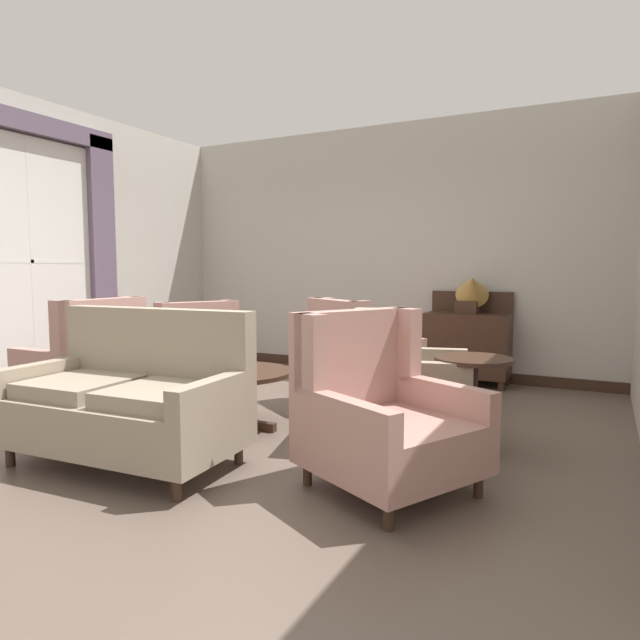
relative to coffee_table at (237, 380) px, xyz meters
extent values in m
plane|color=brown|center=(0.16, -0.26, -0.39)|extent=(8.80, 8.80, 0.00)
cube|color=#BCB7AD|center=(0.16, 2.88, 1.14)|extent=(5.82, 0.08, 3.06)
cube|color=#BCB7AD|center=(-2.67, 0.68, 1.14)|extent=(0.08, 4.40, 3.06)
cube|color=#382319|center=(0.16, 2.83, -0.33)|extent=(5.66, 0.03, 0.12)
cube|color=silver|center=(-2.61, 0.06, 0.99)|extent=(0.03, 1.39, 2.45)
cube|color=white|center=(-2.59, 0.06, 0.99)|extent=(0.02, 1.47, 2.53)
cube|color=white|center=(-2.59, 0.06, 0.99)|extent=(0.02, 0.04, 2.45)
cube|color=white|center=(-2.59, 0.06, 0.99)|extent=(0.02, 1.39, 0.04)
cube|color=#605166|center=(-2.55, 0.93, 1.04)|extent=(0.10, 0.32, 2.75)
cube|color=#605166|center=(-2.55, 0.06, 2.37)|extent=(0.10, 2.07, 0.20)
cylinder|color=#382319|center=(0.00, 0.00, 0.06)|extent=(0.91, 0.91, 0.04)
cylinder|color=#382319|center=(0.00, 0.00, -0.15)|extent=(0.10, 0.10, 0.39)
cube|color=#382319|center=(0.22, 0.00, -0.36)|extent=(0.28, 0.06, 0.07)
cube|color=#382319|center=(-0.11, 0.19, -0.36)|extent=(0.19, 0.27, 0.07)
cube|color=#382319|center=(-0.08, -0.20, -0.36)|extent=(0.16, 0.28, 0.07)
cylinder|color=beige|center=(0.00, -0.05, 0.09)|extent=(0.10, 0.10, 0.02)
ellipsoid|color=beige|center=(0.00, -0.05, 0.20)|extent=(0.18, 0.18, 0.19)
cylinder|color=beige|center=(0.00, -0.05, 0.35)|extent=(0.08, 0.08, 0.12)
torus|color=beige|center=(0.00, -0.05, 0.41)|extent=(0.14, 0.14, 0.02)
cube|color=gray|center=(-0.14, -1.08, -0.09)|extent=(1.60, 0.90, 0.32)
cube|color=gray|center=(-0.16, -0.74, 0.35)|extent=(1.56, 0.23, 0.57)
cube|color=gray|center=(-0.48, -1.14, 0.12)|extent=(0.66, 0.65, 0.10)
cube|color=gray|center=(0.20, -1.10, 0.12)|extent=(0.66, 0.65, 0.10)
cube|color=gray|center=(-0.86, -1.17, 0.16)|extent=(0.15, 0.72, 0.18)
cube|color=gray|center=(0.59, -1.08, 0.16)|extent=(0.15, 0.72, 0.18)
cylinder|color=#382319|center=(-0.80, -1.44, -0.32)|extent=(0.06, 0.06, 0.14)
cylinder|color=#382319|center=(0.56, -1.36, -0.32)|extent=(0.06, 0.06, 0.14)
cylinder|color=#382319|center=(-0.84, -0.79, -0.32)|extent=(0.06, 0.06, 0.14)
cylinder|color=#382319|center=(0.52, -0.71, -0.32)|extent=(0.06, 0.06, 0.14)
cube|color=tan|center=(0.60, 1.33, -0.11)|extent=(1.12, 1.17, 0.29)
cube|color=tan|center=(0.39, 1.00, 0.33)|extent=(0.69, 0.52, 0.59)
cube|color=tan|center=(0.70, 0.90, 0.40)|extent=(0.19, 0.22, 0.45)
cube|color=tan|center=(0.17, 1.25, 0.40)|extent=(0.19, 0.22, 0.45)
cube|color=tan|center=(0.89, 1.20, 0.14)|extent=(0.53, 0.74, 0.21)
cube|color=tan|center=(0.36, 1.54, 0.14)|extent=(0.53, 0.74, 0.21)
cylinder|color=#382319|center=(1.05, 1.49, -0.32)|extent=(0.06, 0.06, 0.14)
cylinder|color=#382319|center=(0.57, 1.80, -0.32)|extent=(0.06, 0.06, 0.14)
cylinder|color=#382319|center=(0.63, 0.85, -0.32)|extent=(0.06, 0.06, 0.14)
cylinder|color=#382319|center=(0.15, 1.17, -0.32)|extent=(0.06, 0.06, 0.14)
cube|color=tan|center=(-1.59, -0.22, -0.12)|extent=(0.83, 0.85, 0.27)
cube|color=tan|center=(-1.24, -0.22, 0.34)|extent=(0.14, 0.85, 0.63)
cube|color=tan|center=(-1.33, 0.15, 0.41)|extent=(0.20, 0.10, 0.48)
cube|color=tan|center=(-1.33, -0.59, 0.41)|extent=(0.20, 0.10, 0.48)
cube|color=tan|center=(-1.64, 0.15, 0.12)|extent=(0.73, 0.10, 0.20)
cube|color=tan|center=(-1.63, -0.59, 0.12)|extent=(0.73, 0.10, 0.20)
cylinder|color=#382319|center=(-1.92, 0.12, -0.32)|extent=(0.06, 0.06, 0.14)
cylinder|color=#382319|center=(-1.92, -0.56, -0.32)|extent=(0.06, 0.06, 0.14)
cylinder|color=#382319|center=(-1.25, 0.13, -0.32)|extent=(0.06, 0.06, 0.14)
cylinder|color=#382319|center=(-1.25, -0.56, -0.32)|extent=(0.06, 0.06, 0.14)
cube|color=tan|center=(1.58, -0.68, -0.10)|extent=(1.17, 1.16, 0.29)
cube|color=tan|center=(1.25, -0.51, 0.35)|extent=(0.52, 0.82, 0.61)
cube|color=tan|center=(1.16, -0.89, 0.42)|extent=(0.22, 0.18, 0.47)
cube|color=tan|center=(1.51, -0.22, 0.42)|extent=(0.22, 0.18, 0.47)
cube|color=tan|center=(1.45, -1.04, 0.13)|extent=(0.74, 0.45, 0.18)
cube|color=tan|center=(1.80, -0.37, 0.13)|extent=(0.74, 0.45, 0.18)
cylinder|color=#382319|center=(1.74, -1.15, -0.32)|extent=(0.06, 0.06, 0.14)
cylinder|color=#382319|center=(2.06, -0.54, -0.32)|extent=(0.06, 0.06, 0.14)
cylinder|color=#382319|center=(1.10, -0.82, -0.32)|extent=(0.06, 0.06, 0.14)
cylinder|color=#382319|center=(1.42, -0.21, -0.32)|extent=(0.06, 0.06, 0.14)
cube|color=tan|center=(-1.27, 0.88, -0.09)|extent=(1.14, 1.12, 0.31)
cube|color=tan|center=(-0.95, 0.71, 0.32)|extent=(0.51, 0.79, 0.52)
cube|color=tan|center=(-0.87, 1.07, 0.39)|extent=(0.22, 0.18, 0.40)
cube|color=tan|center=(-1.20, 0.43, 0.39)|extent=(0.22, 0.18, 0.40)
cube|color=tan|center=(-1.15, 1.22, 0.16)|extent=(0.72, 0.44, 0.19)
cube|color=tan|center=(-1.48, 0.58, 0.16)|extent=(0.72, 0.44, 0.19)
cylinder|color=#382319|center=(-1.42, 1.33, -0.32)|extent=(0.06, 0.06, 0.14)
cylinder|color=#382319|center=(-1.73, 0.75, -0.32)|extent=(0.06, 0.06, 0.14)
cylinder|color=#382319|center=(-0.81, 1.00, -0.32)|extent=(0.06, 0.06, 0.14)
cylinder|color=#382319|center=(-1.12, 0.42, -0.32)|extent=(0.06, 0.06, 0.14)
cube|color=gray|center=(1.37, 0.30, -0.11)|extent=(1.07, 0.99, 0.28)
cube|color=gray|center=(1.00, 0.20, 0.31)|extent=(0.34, 0.79, 0.56)
cube|color=gray|center=(1.18, -0.11, 0.38)|extent=(0.22, 0.15, 0.42)
cube|color=gray|center=(1.00, 0.55, 0.38)|extent=(0.22, 0.15, 0.42)
cube|color=gray|center=(1.50, -0.02, 0.15)|extent=(0.80, 0.31, 0.24)
cube|color=gray|center=(1.32, 0.64, 0.15)|extent=(0.80, 0.31, 0.24)
cylinder|color=#382319|center=(1.80, 0.10, -0.32)|extent=(0.06, 0.06, 0.14)
cylinder|color=#382319|center=(1.64, 0.70, -0.32)|extent=(0.06, 0.06, 0.14)
cylinder|color=#382319|center=(1.09, -0.10, -0.32)|extent=(0.06, 0.06, 0.14)
cylinder|color=#382319|center=(0.93, 0.50, -0.32)|extent=(0.06, 0.06, 0.14)
cylinder|color=#382319|center=(1.85, 0.28, 0.27)|extent=(0.55, 0.55, 0.03)
cylinder|color=#382319|center=(1.85, 0.28, -0.07)|extent=(0.07, 0.07, 0.65)
cylinder|color=#382319|center=(1.85, 0.28, -0.37)|extent=(0.36, 0.36, 0.04)
cube|color=#382319|center=(1.31, 2.58, 0.06)|extent=(0.92, 0.43, 0.71)
cube|color=#382319|center=(1.31, 2.78, 0.54)|extent=(0.92, 0.04, 0.24)
cube|color=#382319|center=(0.90, 2.42, -0.34)|extent=(0.06, 0.06, 0.10)
cube|color=#382319|center=(1.72, 2.42, -0.34)|extent=(0.06, 0.06, 0.10)
cube|color=#382319|center=(0.90, 2.75, -0.34)|extent=(0.06, 0.06, 0.10)
cube|color=#382319|center=(1.72, 2.75, -0.34)|extent=(0.06, 0.06, 0.10)
cube|color=#382319|center=(1.31, 2.56, 0.49)|extent=(0.24, 0.24, 0.14)
cone|color=#B28942|center=(1.37, 2.48, 0.72)|extent=(0.45, 0.54, 0.48)
camera|label=1|loc=(2.65, -3.68, 0.91)|focal=31.11mm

